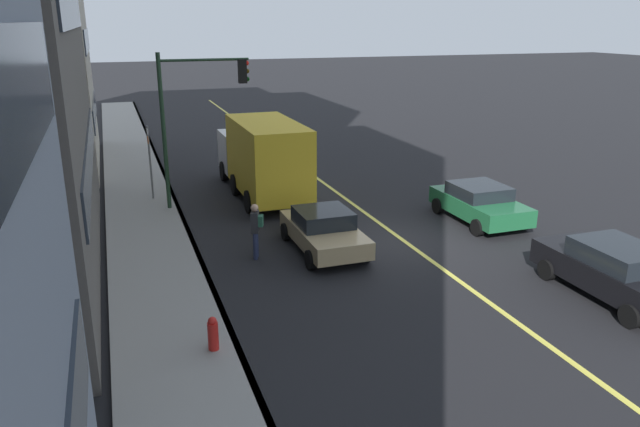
{
  "coord_description": "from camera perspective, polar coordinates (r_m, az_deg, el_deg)",
  "views": [
    {
      "loc": [
        -17.28,
        9.03,
        7.14
      ],
      "look_at": [
        -1.84,
        3.63,
        1.89
      ],
      "focal_mm": 33.92,
      "sensor_mm": 36.0,
      "label": 1
    }
  ],
  "objects": [
    {
      "name": "car_tan",
      "position": [
        19.46,
        0.35,
        -1.57
      ],
      "size": [
        4.04,
        2.0,
        1.36
      ],
      "color": "tan",
      "rests_on": "ground"
    },
    {
      "name": "sidewalk_slab",
      "position": [
        18.69,
        -15.12,
        -5.08
      ],
      "size": [
        80.0,
        2.79,
        0.15
      ],
      "primitive_type": "cube",
      "color": "gray",
      "rests_on": "ground"
    },
    {
      "name": "lane_stripe_center",
      "position": [
        20.76,
        7.81,
        -2.49
      ],
      "size": [
        80.0,
        0.16,
        0.01
      ],
      "primitive_type": "cube",
      "color": "#D8CC4C",
      "rests_on": "ground"
    },
    {
      "name": "truck_yellow",
      "position": [
        25.46,
        -5.39,
        5.4
      ],
      "size": [
        7.74,
        2.51,
        3.27
      ],
      "color": "silver",
      "rests_on": "ground"
    },
    {
      "name": "ground",
      "position": [
        20.76,
        7.81,
        -2.51
      ],
      "size": [
        200.0,
        200.0,
        0.0
      ],
      "primitive_type": "plane",
      "color": "black"
    },
    {
      "name": "pedestrian_with_backpack",
      "position": [
        18.81,
        -6.08,
        -1.24
      ],
      "size": [
        0.47,
        0.46,
        1.77
      ],
      "color": "#262D4C",
      "rests_on": "ground"
    },
    {
      "name": "fire_hydrant",
      "position": [
        13.84,
        -10.05,
        -11.35
      ],
      "size": [
        0.24,
        0.24,
        0.94
      ],
      "color": "red",
      "rests_on": "ground"
    },
    {
      "name": "car_black",
      "position": [
        18.0,
        26.09,
        -4.83
      ],
      "size": [
        4.59,
        2.01,
        1.51
      ],
      "color": "black",
      "rests_on": "ground"
    },
    {
      "name": "car_green",
      "position": [
        23.06,
        14.8,
        1.02
      ],
      "size": [
        4.12,
        2.1,
        1.39
      ],
      "color": "#1E6038",
      "rests_on": "ground"
    },
    {
      "name": "curb_edge",
      "position": [
        18.8,
        -11.13,
        -4.65
      ],
      "size": [
        80.0,
        0.16,
        0.15
      ],
      "primitive_type": "cube",
      "color": "slate",
      "rests_on": "ground"
    },
    {
      "name": "traffic_light_mast",
      "position": [
        23.65,
        -11.69,
        10.01
      ],
      "size": [
        0.28,
        3.44,
        6.04
      ],
      "color": "#1E3823",
      "rests_on": "ground"
    },
    {
      "name": "street_sign_post",
      "position": [
        25.4,
        -15.77,
        5.06
      ],
      "size": [
        0.6,
        0.08,
        3.15
      ],
      "color": "slate",
      "rests_on": "ground"
    }
  ]
}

